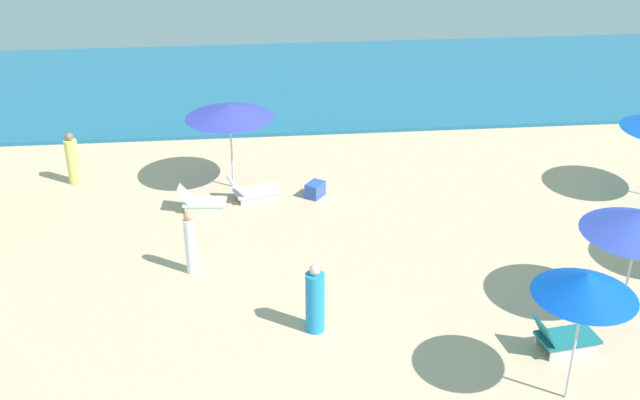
# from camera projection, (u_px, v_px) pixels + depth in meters

# --- Properties ---
(ocean) EXTENTS (60.00, 11.20, 0.12)m
(ocean) POSITION_uv_depth(u_px,v_px,m) (283.00, 82.00, 30.83)
(ocean) COLOR #20658A
(ocean) RESTS_ON ground_plane
(umbrella_1) EXTENTS (2.33, 2.33, 2.52)m
(umbrella_1) POSITION_uv_depth(u_px,v_px,m) (640.00, 222.00, 15.70)
(umbrella_1) COLOR silver
(umbrella_1) RESTS_ON ground_plane
(umbrella_2) EXTENTS (2.47, 2.47, 2.49)m
(umbrella_2) POSITION_uv_depth(u_px,v_px,m) (229.00, 111.00, 21.34)
(umbrella_2) COLOR silver
(umbrella_2) RESTS_ON ground_plane
(lounge_chair_2_0) EXTENTS (1.35, 0.70, 0.67)m
(lounge_chair_2_0) POSITION_uv_depth(u_px,v_px,m) (201.00, 201.00, 20.97)
(lounge_chair_2_0) COLOR silver
(lounge_chair_2_0) RESTS_ON ground_plane
(lounge_chair_2_1) EXTENTS (1.55, 1.01, 0.68)m
(lounge_chair_2_1) POSITION_uv_depth(u_px,v_px,m) (253.00, 191.00, 21.56)
(lounge_chair_2_1) COLOR silver
(lounge_chair_2_1) RESTS_ON ground_plane
(umbrella_3) EXTENTS (1.82, 1.82, 2.69)m
(umbrella_3) POSITION_uv_depth(u_px,v_px,m) (586.00, 285.00, 13.21)
(umbrella_3) COLOR silver
(umbrella_3) RESTS_ON ground_plane
(lounge_chair_3_0) EXTENTS (1.36, 0.84, 0.76)m
(lounge_chair_3_0) POSITION_uv_depth(u_px,v_px,m) (563.00, 338.00, 15.46)
(lounge_chair_3_0) COLOR silver
(lounge_chair_3_0) RESTS_ON ground_plane
(beachgoer_1) EXTENTS (0.52, 0.52, 1.58)m
(beachgoer_1) POSITION_uv_depth(u_px,v_px,m) (315.00, 301.00, 15.87)
(beachgoer_1) COLOR #238EDB
(beachgoer_1) RESTS_ON ground_plane
(beachgoer_3) EXTENTS (0.47, 0.47, 1.56)m
(beachgoer_3) POSITION_uv_depth(u_px,v_px,m) (73.00, 160.00, 22.30)
(beachgoer_3) COLOR #DFE370
(beachgoer_3) RESTS_ON ground_plane
(beachgoer_4) EXTENTS (0.39, 0.39, 1.61)m
(beachgoer_4) POSITION_uv_depth(u_px,v_px,m) (191.00, 243.00, 17.89)
(beachgoer_4) COLOR white
(beachgoer_4) RESTS_ON ground_plane
(cooler_box_0) EXTENTS (0.63, 0.66, 0.43)m
(cooler_box_0) POSITION_uv_depth(u_px,v_px,m) (315.00, 190.00, 21.70)
(cooler_box_0) COLOR #3254B7
(cooler_box_0) RESTS_ON ground_plane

